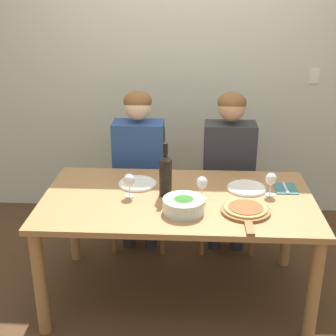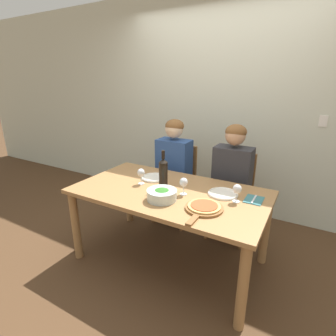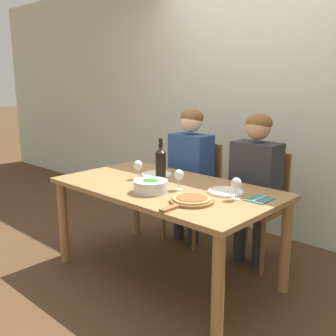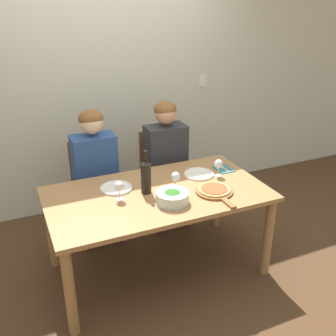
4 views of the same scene
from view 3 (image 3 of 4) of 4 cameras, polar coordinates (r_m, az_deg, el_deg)
ground_plane at (r=3.22m, az=-0.33°, el=-15.19°), size 40.00×40.00×0.00m
back_wall at (r=3.95m, az=13.52°, el=10.09°), size 10.00×0.06×2.70m
dining_table at (r=2.98m, az=-0.35°, el=-4.35°), size 1.70×0.93×0.73m
chair_left at (r=3.77m, az=4.16°, el=-2.69°), size 0.42×0.42×0.92m
chair_right at (r=3.40m, az=13.22°, el=-4.72°), size 0.42×0.42×0.92m
person_woman at (r=3.63m, az=3.15°, el=0.78°), size 0.47×0.51×1.25m
person_man at (r=3.25m, az=12.48°, el=-0.95°), size 0.47×0.51×1.25m
wine_bottle at (r=2.99m, az=-1.07°, el=0.44°), size 0.08×0.08×0.35m
broccoli_bowl at (r=2.78m, az=-2.54°, el=-2.63°), size 0.25×0.25×0.09m
dinner_plate_left at (r=3.26m, az=-1.66°, el=-0.93°), size 0.26×0.26×0.02m
dinner_plate_right at (r=2.79m, az=8.39°, el=-3.42°), size 0.26×0.26×0.02m
pizza_on_board at (r=2.55m, az=3.35°, el=-4.68°), size 0.29×0.43×0.04m
wine_glass_left at (r=3.13m, az=-4.40°, el=0.27°), size 0.07×0.07×0.15m
wine_glass_right at (r=2.62m, az=9.87°, el=-2.35°), size 0.07×0.07×0.15m
wine_glass_centre at (r=2.82m, az=1.59°, el=-1.13°), size 0.07×0.07×0.15m
fork_on_napkin at (r=2.68m, az=13.13°, el=-4.44°), size 0.14×0.18×0.01m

